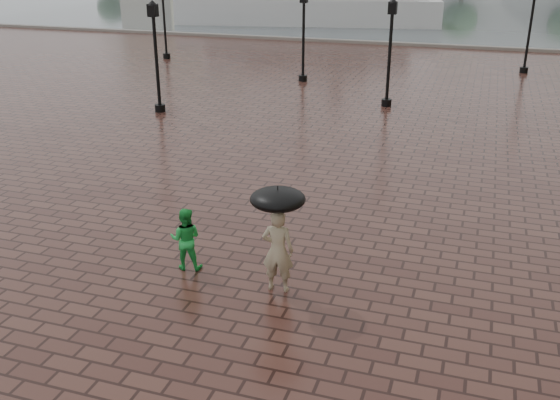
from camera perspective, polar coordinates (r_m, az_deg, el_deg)
name	(u,v)px	position (r m, az deg, el deg)	size (l,w,h in m)	color
ground	(182,222)	(16.26, -8.96, -1.96)	(300.00, 300.00, 0.00)	#3D211B
quay_edge	(385,44)	(46.12, 9.59, 13.85)	(80.00, 0.60, 0.30)	slate
street_lamps	(309,37)	(32.17, 2.66, 14.70)	(21.44, 14.44, 4.40)	black
adult_pedestrian	(278,251)	(12.62, -0.20, -4.66)	(0.65, 0.43, 1.79)	tan
child_pedestrian	(186,239)	(13.70, -8.62, -3.52)	(0.69, 0.53, 1.41)	green
umbrella	(278,199)	(12.15, -0.21, 0.09)	(1.10, 1.10, 1.17)	black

